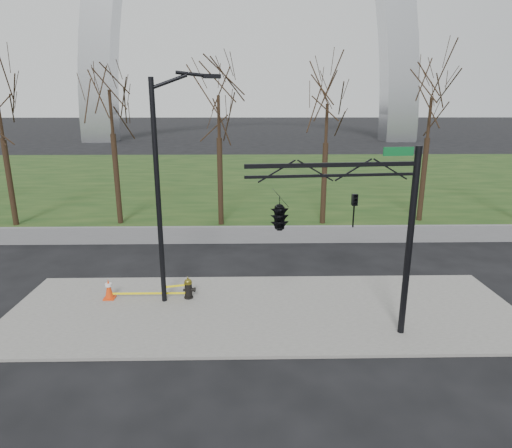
{
  "coord_description": "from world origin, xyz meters",
  "views": [
    {
      "loc": [
        -0.56,
        -13.98,
        7.12
      ],
      "look_at": [
        -0.24,
        2.0,
        2.7
      ],
      "focal_mm": 30.24,
      "sensor_mm": 36.0,
      "label": 1
    }
  ],
  "objects_px": {
    "fire_hydrant": "(189,289)",
    "traffic_signal_mast": "(306,213)",
    "street_light": "(164,178)",
    "traffic_cone": "(109,289)"
  },
  "relations": [
    {
      "from": "traffic_cone",
      "to": "street_light",
      "type": "bearing_deg",
      "value": -3.96
    },
    {
      "from": "street_light",
      "to": "traffic_signal_mast",
      "type": "height_order",
      "value": "street_light"
    },
    {
      "from": "street_light",
      "to": "traffic_cone",
      "type": "bearing_deg",
      "value": 160.59
    },
    {
      "from": "fire_hydrant",
      "to": "traffic_signal_mast",
      "type": "xyz_separation_m",
      "value": [
        3.9,
        -3.01,
        3.67
      ]
    },
    {
      "from": "street_light",
      "to": "traffic_signal_mast",
      "type": "distance_m",
      "value": 5.41
    },
    {
      "from": "fire_hydrant",
      "to": "street_light",
      "type": "bearing_deg",
      "value": -159.24
    },
    {
      "from": "fire_hydrant",
      "to": "traffic_signal_mast",
      "type": "distance_m",
      "value": 6.14
    },
    {
      "from": "traffic_cone",
      "to": "traffic_signal_mast",
      "type": "xyz_separation_m",
      "value": [
        6.87,
        -3.02,
        3.65
      ]
    },
    {
      "from": "fire_hydrant",
      "to": "traffic_signal_mast",
      "type": "height_order",
      "value": "traffic_signal_mast"
    },
    {
      "from": "fire_hydrant",
      "to": "traffic_cone",
      "type": "bearing_deg",
      "value": -172.46
    }
  ]
}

